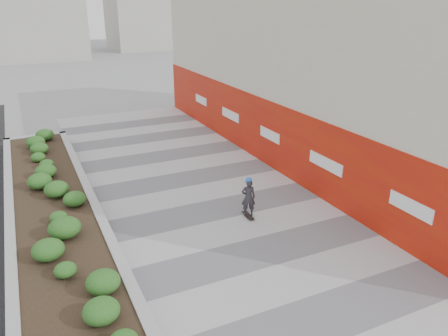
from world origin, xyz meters
The scene contains 6 objects.
ground centered at (0.00, 0.00, 0.00)m, with size 160.00×160.00×0.00m, color gray.
walkway centered at (0.00, 3.00, 0.01)m, with size 8.00×36.00×0.01m, color #A8A8AD.
building centered at (6.98, 8.98, 3.98)m, with size 6.04×24.08×8.00m.
planter centered at (-5.50, 7.00, 0.42)m, with size 3.00×18.00×0.90m.
manhole_cover centered at (0.50, 3.00, 0.00)m, with size 0.44×0.44×0.01m, color #595654.
skateboarder centered at (0.70, 3.99, 0.77)m, with size 0.58×0.73×1.51m.
Camera 1 is at (-5.96, -8.05, 7.19)m, focal length 35.00 mm.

